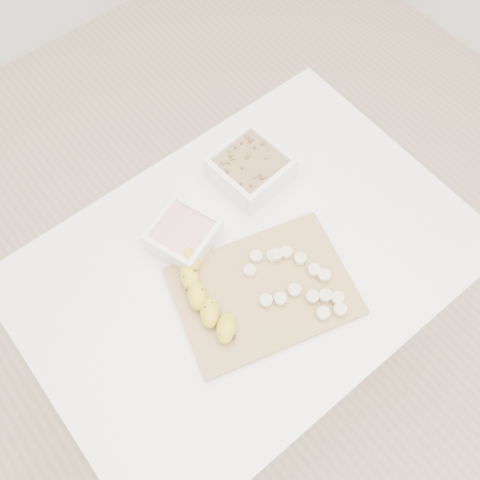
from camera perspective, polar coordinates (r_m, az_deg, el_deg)
ground at (r=1.91m, az=0.58°, el=-11.75°), size 3.50×3.50×0.00m
table at (r=1.29m, az=0.84°, el=-4.08°), size 1.00×0.70×0.75m
bowl_yogurt at (r=1.20m, az=-6.07°, el=0.55°), size 0.17×0.17×0.06m
bowl_granola at (r=1.28m, az=1.10°, el=7.62°), size 0.17×0.17×0.07m
cutting_board at (r=1.17m, az=2.54°, el=-5.45°), size 0.43×0.36×0.01m
banana at (r=1.13m, az=-3.73°, el=-5.95°), size 0.15×0.24×0.04m
banana_slices at (r=1.16m, az=6.10°, el=-4.33°), size 0.16×0.23×0.02m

